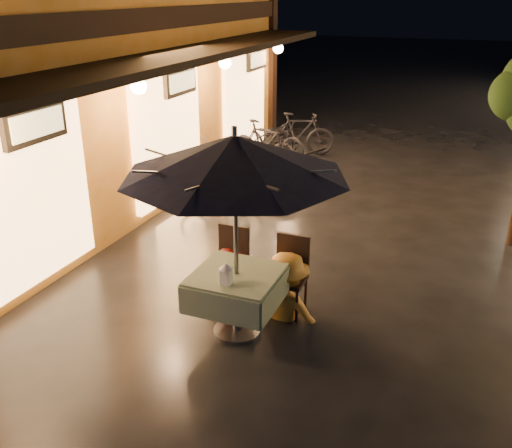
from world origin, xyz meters
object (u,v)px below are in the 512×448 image
at_px(bicycle_0, 221,192).
at_px(patio_umbrella, 235,156).
at_px(person_yellow, 287,256).
at_px(cafe_table, 237,288).
at_px(person_orange, 226,250).
at_px(table_lantern, 226,273).

bearing_deg(bicycle_0, patio_umbrella, -175.87).
bearing_deg(bicycle_0, person_yellow, -165.79).
height_order(patio_umbrella, bicycle_0, patio_umbrella).
distance_m(cafe_table, patio_umbrella, 1.56).
distance_m(patio_umbrella, person_orange, 1.57).
relative_size(patio_umbrella, table_lantern, 9.91).
bearing_deg(person_yellow, bicycle_0, -50.55).
distance_m(table_lantern, bicycle_0, 4.14).
bearing_deg(cafe_table, bicycle_0, 117.67).
distance_m(cafe_table, person_orange, 0.72).
bearing_deg(person_orange, person_yellow, -179.92).
bearing_deg(bicycle_0, table_lantern, -177.64).
relative_size(table_lantern, bicycle_0, 0.16).
height_order(table_lantern, person_yellow, person_yellow).
bearing_deg(table_lantern, cafe_table, 90.00).
bearing_deg(person_yellow, person_orange, 2.34).
bearing_deg(patio_umbrella, table_lantern, -90.00).
height_order(cafe_table, person_yellow, person_yellow).
relative_size(cafe_table, person_orange, 0.67).
bearing_deg(bicycle_0, person_orange, -177.38).
xyz_separation_m(table_lantern, bicycle_0, (-1.79, 3.70, -0.52)).
xyz_separation_m(table_lantern, person_orange, (-0.40, 0.85, -0.18)).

